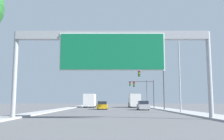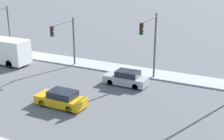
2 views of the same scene
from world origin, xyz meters
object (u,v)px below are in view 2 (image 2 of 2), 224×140
at_px(traffic_light_near_intersection, 151,38).
at_px(car_far_center, 126,78).
at_px(truck_box_primary, 0,51).
at_px(car_near_center, 61,99).
at_px(traffic_light_far_intersection, 0,24).
at_px(traffic_light_mid_block, 66,36).

bearing_deg(traffic_light_near_intersection, car_far_center, 137.13).
height_order(truck_box_primary, traffic_light_near_intersection, traffic_light_near_intersection).
relative_size(car_near_center, traffic_light_near_intersection, 0.64).
relative_size(truck_box_primary, traffic_light_near_intersection, 1.23).
bearing_deg(traffic_light_far_intersection, traffic_light_mid_block, -90.37).
bearing_deg(traffic_light_near_intersection, traffic_light_far_intersection, 90.20).
height_order(car_near_center, car_far_center, car_far_center).
distance_m(traffic_light_mid_block, traffic_light_far_intersection, 10.01).
height_order(traffic_light_near_intersection, traffic_light_mid_block, traffic_light_near_intersection).
distance_m(car_near_center, traffic_light_far_intersection, 18.04).
bearing_deg(traffic_light_near_intersection, car_near_center, 152.07).
bearing_deg(car_far_center, traffic_light_far_intersection, 84.21).
xyz_separation_m(car_far_center, traffic_light_near_intersection, (1.92, -1.78, 3.91)).
bearing_deg(traffic_light_mid_block, car_near_center, -149.03).
height_order(truck_box_primary, traffic_light_far_intersection, traffic_light_far_intersection).
relative_size(car_far_center, traffic_light_mid_block, 0.76).
height_order(car_near_center, truck_box_primary, truck_box_primary).
xyz_separation_m(traffic_light_mid_block, traffic_light_far_intersection, (0.07, 10.00, 0.49)).
distance_m(truck_box_primary, traffic_light_near_intersection, 18.94).
bearing_deg(car_far_center, traffic_light_mid_block, 77.76).
relative_size(car_near_center, traffic_light_mid_block, 0.77).
bearing_deg(traffic_light_far_intersection, car_far_center, -95.79).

